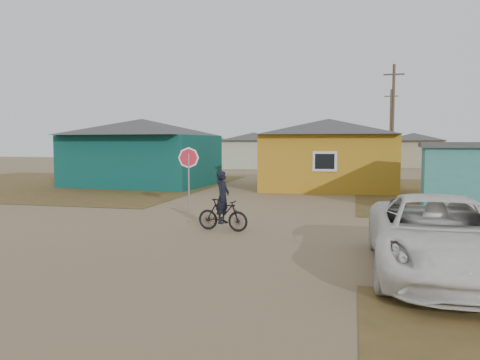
% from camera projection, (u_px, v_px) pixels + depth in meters
% --- Properties ---
extents(ground, '(120.00, 120.00, 0.00)m').
position_uv_depth(ground, '(211.00, 234.00, 13.24)').
color(ground, '#856D4D').
extents(grass_nw, '(20.00, 18.00, 0.00)m').
position_uv_depth(grass_nw, '(58.00, 184.00, 29.13)').
color(grass_nw, brown).
rests_on(grass_nw, ground).
extents(house_teal, '(8.93, 7.08, 4.00)m').
position_uv_depth(house_teal, '(142.00, 151.00, 28.16)').
color(house_teal, '#0B3D39').
rests_on(house_teal, ground).
extents(house_yellow, '(7.72, 6.76, 3.90)m').
position_uv_depth(house_yellow, '(328.00, 153.00, 26.05)').
color(house_yellow, '#B5801B').
rests_on(house_yellow, ground).
extents(house_pale_west, '(7.04, 6.15, 3.60)m').
position_uv_depth(house_pale_west, '(254.00, 150.00, 47.44)').
color(house_pale_west, '#A7AF96').
rests_on(house_pale_west, ground).
extents(house_beige_east, '(6.95, 6.05, 3.60)m').
position_uv_depth(house_beige_east, '(413.00, 149.00, 49.47)').
color(house_beige_east, '#9A916D').
rests_on(house_beige_east, ground).
extents(house_pale_north, '(6.28, 5.81, 3.40)m').
position_uv_depth(house_pale_north, '(213.00, 149.00, 60.95)').
color(house_pale_north, '#A7AF96').
rests_on(house_pale_north, ground).
extents(utility_pole_near, '(1.40, 0.20, 8.00)m').
position_uv_depth(utility_pole_near, '(393.00, 120.00, 32.68)').
color(utility_pole_near, brown).
rests_on(utility_pole_near, ground).
extents(utility_pole_far, '(1.40, 0.20, 8.00)m').
position_uv_depth(utility_pole_far, '(390.00, 127.00, 47.94)').
color(utility_pole_far, brown).
rests_on(utility_pole_far, ground).
extents(stop_sign, '(0.78, 0.17, 2.41)m').
position_uv_depth(stop_sign, '(189.00, 164.00, 17.46)').
color(stop_sign, gray).
rests_on(stop_sign, ground).
extents(cyclist, '(1.60, 0.63, 1.76)m').
position_uv_depth(cyclist, '(223.00, 209.00, 13.67)').
color(cyclist, black).
rests_on(cyclist, ground).
extents(vehicle, '(2.57, 5.52, 1.53)m').
position_uv_depth(vehicle, '(439.00, 236.00, 9.13)').
color(vehicle, white).
rests_on(vehicle, ground).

